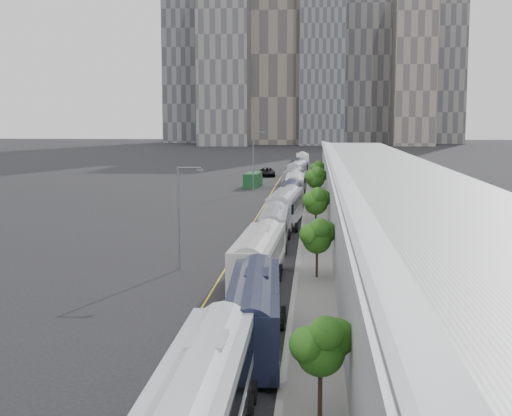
# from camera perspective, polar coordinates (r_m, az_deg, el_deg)

# --- Properties ---
(sidewalk) EXTENTS (10.00, 170.00, 0.12)m
(sidewalk) POSITION_cam_1_polar(r_m,az_deg,el_deg) (72.46, 7.47, -2.25)
(sidewalk) COLOR gray
(sidewalk) RESTS_ON ground
(lane_line) EXTENTS (0.12, 160.00, 0.02)m
(lane_line) POSITION_cam_1_polar(r_m,az_deg,el_deg) (72.73, -0.83, -2.20)
(lane_line) COLOR gold
(lane_line) RESTS_ON ground
(depot) EXTENTS (12.45, 160.40, 7.20)m
(depot) POSITION_cam_1_polar(r_m,az_deg,el_deg) (72.28, 10.67, 0.42)
(depot) COLOR gray
(depot) RESTS_ON ground
(skyline) EXTENTS (145.00, 64.00, 120.00)m
(skyline) POSITION_cam_1_polar(r_m,az_deg,el_deg) (342.92, 3.46, 13.67)
(skyline) COLOR slate
(skyline) RESTS_ON ground
(bus_0) EXTENTS (2.98, 13.42, 3.92)m
(bus_0) POSITION_cam_1_polar(r_m,az_deg,el_deg) (25.70, -4.41, -16.18)
(bus_0) COLOR #B2B4BD
(bus_0) RESTS_ON ground
(bus_1) EXTENTS (3.30, 12.91, 3.74)m
(bus_1) POSITION_cam_1_polar(r_m,az_deg,el_deg) (37.20, -0.13, -8.83)
(bus_1) COLOR #161B31
(bus_1) RESTS_ON ground
(bus_2) EXTENTS (3.15, 13.45, 3.91)m
(bus_2) POSITION_cam_1_polar(r_m,az_deg,el_deg) (50.53, 0.23, -4.46)
(bus_2) COLOR silver
(bus_2) RESTS_ON ground
(bus_3) EXTENTS (2.71, 12.09, 3.53)m
(bus_3) POSITION_cam_1_polar(r_m,az_deg,el_deg) (66.83, 1.48, -1.75)
(bus_3) COLOR gray
(bus_3) RESTS_ON ground
(bus_4) EXTENTS (3.63, 13.70, 3.96)m
(bus_4) POSITION_cam_1_polar(r_m,az_deg,el_deg) (79.38, 2.36, -0.20)
(bus_4) COLOR #9B9CA4
(bus_4) RESTS_ON ground
(bus_5) EXTENTS (2.77, 12.35, 3.60)m
(bus_5) POSITION_cam_1_polar(r_m,az_deg,el_deg) (94.09, 2.78, 0.85)
(bus_5) COLOR #161B32
(bus_5) RESTS_ON ground
(bus_6) EXTENTS (2.88, 12.93, 3.77)m
(bus_6) POSITION_cam_1_polar(r_m,az_deg,el_deg) (105.40, 3.14, 1.57)
(bus_6) COLOR white
(bus_6) RESTS_ON ground
(bus_7) EXTENTS (3.38, 12.55, 3.63)m
(bus_7) POSITION_cam_1_polar(r_m,az_deg,el_deg) (119.10, 3.02, 2.18)
(bus_7) COLOR slate
(bus_7) RESTS_ON ground
(bus_8) EXTENTS (3.77, 13.03, 3.75)m
(bus_8) POSITION_cam_1_polar(r_m,az_deg,el_deg) (136.39, 3.39, 2.83)
(bus_8) COLOR #ABADB5
(bus_8) RESTS_ON ground
(bus_9) EXTENTS (3.62, 12.50, 3.60)m
(bus_9) POSITION_cam_1_polar(r_m,az_deg,el_deg) (146.92, 3.54, 3.11)
(bus_9) COLOR black
(bus_9) RESTS_ON ground
(bus_10) EXTENTS (3.14, 13.90, 4.05)m
(bus_10) POSITION_cam_1_polar(r_m,az_deg,el_deg) (164.12, 3.74, 3.60)
(bus_10) COLOR silver
(bus_10) RESTS_ON ground
(tree_0) EXTENTS (1.95, 1.95, 4.05)m
(tree_0) POSITION_cam_1_polar(r_m,az_deg,el_deg) (28.39, 5.19, -10.86)
(tree_0) COLOR black
(tree_0) RESTS_ON ground
(tree_1) EXTENTS (2.17, 2.17, 4.39)m
(tree_1) POSITION_cam_1_polar(r_m,az_deg,el_deg) (52.88, 4.91, -2.17)
(tree_1) COLOR black
(tree_1) RESTS_ON ground
(tree_2) EXTENTS (2.36, 2.36, 4.80)m
(tree_2) POSITION_cam_1_polar(r_m,az_deg,el_deg) (72.70, 4.82, 0.63)
(tree_2) COLOR black
(tree_2) RESTS_ON ground
(tree_3) EXTENTS (2.52, 2.52, 5.29)m
(tree_3) POSITION_cam_1_polar(r_m,az_deg,el_deg) (97.50, 4.78, 2.53)
(tree_3) COLOR black
(tree_3) RESTS_ON ground
(tree_4) EXTENTS (1.96, 1.96, 4.37)m
(tree_4) POSITION_cam_1_polar(r_m,az_deg,el_deg) (123.26, 4.92, 3.19)
(tree_4) COLOR black
(tree_4) RESTS_ON ground
(street_lamp_near) EXTENTS (2.04, 0.22, 8.14)m
(street_lamp_near) POSITION_cam_1_polar(r_m,az_deg,el_deg) (55.99, -6.01, -0.15)
(street_lamp_near) COLOR #59595E
(street_lamp_near) RESTS_ON ground
(street_lamp_far) EXTENTS (2.04, 0.22, 9.79)m
(street_lamp_far) POSITION_cam_1_polar(r_m,az_deg,el_deg) (116.00, -0.13, 4.07)
(street_lamp_far) COLOR #59595E
(street_lamp_far) RESTS_ON ground
(shipping_container) EXTENTS (2.88, 6.88, 2.53)m
(shipping_container) POSITION_cam_1_polar(r_m,az_deg,el_deg) (123.59, -0.26, 2.25)
(shipping_container) COLOR #123D1C
(shipping_container) RESTS_ON ground
(suv) EXTENTS (3.80, 6.79, 1.79)m
(suv) POSITION_cam_1_polar(r_m,az_deg,el_deg) (147.15, 0.91, 2.89)
(suv) COLOR black
(suv) RESTS_ON ground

